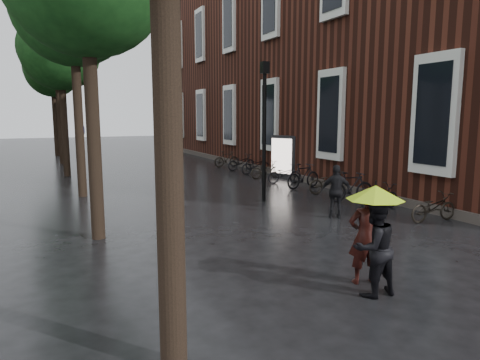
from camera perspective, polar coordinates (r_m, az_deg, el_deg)
ground at (r=7.08m, az=28.73°, el=-17.29°), size 120.00×120.00×0.00m
brick_building at (r=28.13m, az=9.22°, el=14.65°), size 10.20×33.20×12.00m
street_trees at (r=19.86m, az=-22.31°, el=17.74°), size 4.33×34.03×8.91m
person_burgundy at (r=7.91m, az=16.37°, el=-7.21°), size 0.72×0.58×1.72m
person_black at (r=7.45m, az=17.43°, el=-8.60°), size 0.81×0.63×1.63m
lime_umbrella at (r=7.43m, az=17.60°, el=-1.62°), size 0.96×0.96×1.42m
pedestrian_walking at (r=12.75m, az=12.74°, el=-1.50°), size 0.98×0.82×1.56m
parked_bicycles at (r=18.52m, az=7.14°, el=0.71°), size 2.07×14.96×1.04m
ad_lightbox at (r=20.51m, az=5.90°, el=3.09°), size 0.31×1.35×2.03m
lamp_post at (r=14.74m, az=3.26°, el=8.26°), size 0.24×0.24×4.75m
cycle_sign at (r=22.45m, az=-20.18°, el=4.69°), size 0.13×0.45×2.49m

